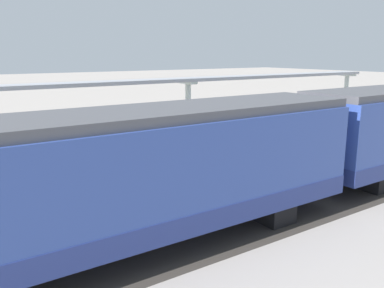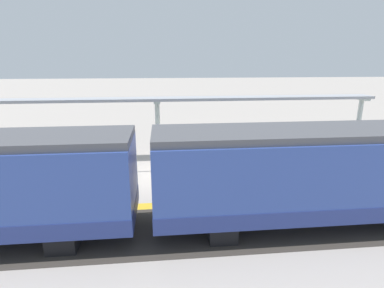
{
  "view_description": "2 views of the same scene",
  "coord_description": "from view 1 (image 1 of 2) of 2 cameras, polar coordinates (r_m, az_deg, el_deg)",
  "views": [
    {
      "loc": [
        -13.51,
        11.18,
        4.77
      ],
      "look_at": [
        -1.62,
        3.11,
        1.54
      ],
      "focal_mm": 38.06,
      "sensor_mm": 36.0,
      "label": 1
    },
    {
      "loc": [
        -14.29,
        -0.08,
        5.64
      ],
      "look_at": [
        0.69,
        -1.61,
        1.45
      ],
      "focal_mm": 28.15,
      "sensor_mm": 36.0,
      "label": 2
    }
  ],
  "objects": [
    {
      "name": "canopy_pillar_second",
      "position": [
        20.11,
        -0.54,
        3.99
      ],
      "size": [
        1.1,
        0.44,
        3.43
      ],
      "color": "slate",
      "rests_on": "ground"
    },
    {
      "name": "ground_plane",
      "position": [
        18.17,
        5.25,
        -2.62
      ],
      "size": [
        176.0,
        176.0,
        0.0
      ],
      "primitive_type": "plane",
      "color": "#ABA199"
    },
    {
      "name": "bench_near_end",
      "position": [
        23.61,
        13.37,
        1.75
      ],
      "size": [
        1.51,
        0.47,
        0.86
      ],
      "color": "gold",
      "rests_on": "ground"
    },
    {
      "name": "train_far_carriage",
      "position": [
        9.88,
        -7.08,
        -4.76
      ],
      "size": [
        2.65,
        12.15,
        3.48
      ],
      "color": "#334EA1",
      "rests_on": "ground"
    },
    {
      "name": "bench_mid_platform",
      "position": [
        16.74,
        -16.07,
        -2.83
      ],
      "size": [
        1.5,
        0.46,
        0.86
      ],
      "color": "gold",
      "rests_on": "ground"
    },
    {
      "name": "trash_bin",
      "position": [
        27.74,
        20.8,
        2.89
      ],
      "size": [
        0.48,
        0.48,
        0.93
      ],
      "primitive_type": "cylinder",
      "color": "#7B6258",
      "rests_on": "ground"
    },
    {
      "name": "tactile_edge_strip",
      "position": [
        15.92,
        12.65,
        -5.08
      ],
      "size": [
        0.54,
        31.64,
        0.01
      ],
      "primitive_type": "cube",
      "color": "gold",
      "rests_on": "ground"
    },
    {
      "name": "trackbed",
      "position": [
        14.78,
        17.95,
        -6.8
      ],
      "size": [
        3.2,
        43.64,
        0.01
      ],
      "primitive_type": "cube",
      "color": "#38332D",
      "rests_on": "ground"
    },
    {
      "name": "passenger_waiting_near_edge",
      "position": [
        14.33,
        -1.88,
        -2.32
      ],
      "size": [
        0.39,
        0.54,
        1.71
      ],
      "color": "black",
      "rests_on": "ground"
    },
    {
      "name": "canopy_pillar_nearest",
      "position": [
        28.91,
        20.67,
        5.83
      ],
      "size": [
        1.1,
        0.44,
        3.43
      ],
      "color": "slate",
      "rests_on": "ground"
    },
    {
      "name": "canopy_beam",
      "position": [
        20.02,
        -0.1,
        9.04
      ],
      "size": [
        1.2,
        25.43,
        0.16
      ],
      "primitive_type": "cube",
      "color": "#A8AAB2",
      "rests_on": "canopy_pillar_nearest"
    },
    {
      "name": "platform_info_sign",
      "position": [
        16.85,
        -3.85,
        0.84
      ],
      "size": [
        0.56,
        0.1,
        2.2
      ],
      "color": "#4C4C51",
      "rests_on": "ground"
    }
  ]
}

